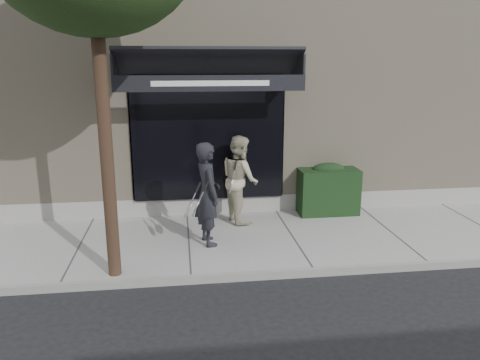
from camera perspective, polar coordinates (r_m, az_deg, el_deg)
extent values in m
plane|color=black|center=(9.28, 6.29, -7.36)|extent=(80.00, 80.00, 0.00)
cube|color=gray|center=(9.26, 6.30, -7.02)|extent=(20.00, 3.00, 0.12)
cube|color=gray|center=(7.88, 8.99, -11.02)|extent=(20.00, 0.10, 0.14)
cube|color=tan|center=(13.54, 1.55, 11.58)|extent=(14.00, 7.00, 5.50)
cube|color=gray|center=(10.76, 4.20, -2.79)|extent=(14.02, 0.42, 0.50)
cube|color=black|center=(10.06, -3.89, 5.08)|extent=(3.20, 0.30, 2.60)
cube|color=gray|center=(10.24, -12.95, 4.91)|extent=(0.08, 0.40, 2.60)
cube|color=gray|center=(10.43, 4.90, 5.39)|extent=(0.08, 0.40, 2.60)
cube|color=gray|center=(10.08, -4.08, 12.75)|extent=(3.36, 0.40, 0.12)
cube|color=black|center=(9.37, -3.84, 14.22)|extent=(3.60, 1.03, 0.55)
cube|color=black|center=(8.89, -3.58, 11.69)|extent=(3.60, 0.05, 0.30)
cube|color=white|center=(8.86, -3.57, 11.68)|extent=(2.20, 0.01, 0.10)
cube|color=black|center=(9.43, -14.99, 13.29)|extent=(0.04, 1.00, 0.45)
cube|color=black|center=(9.66, 7.08, 13.67)|extent=(0.04, 1.00, 0.45)
cube|color=black|center=(10.51, 10.62, -1.32)|extent=(1.30, 0.70, 1.00)
ellipsoid|color=black|center=(10.39, 10.75, 1.34)|extent=(0.71, 0.38, 0.27)
cylinder|color=black|center=(7.21, -16.14, 5.62)|extent=(0.20, 0.20, 4.80)
imported|color=black|center=(8.51, -3.97, -1.70)|extent=(0.60, 0.78, 1.90)
torus|color=silver|center=(8.26, -5.34, -3.33)|extent=(0.21, 0.33, 0.29)
cylinder|color=silver|center=(8.26, -5.34, -3.33)|extent=(0.17, 0.29, 0.25)
cylinder|color=silver|center=(8.26, -5.34, -3.33)|extent=(0.17, 0.06, 0.09)
cylinder|color=black|center=(8.26, -5.34, -3.33)|extent=(0.20, 0.07, 0.11)
torus|color=silver|center=(8.18, -6.31, -3.53)|extent=(0.16, 0.31, 0.29)
cylinder|color=silver|center=(8.18, -6.31, -3.53)|extent=(0.13, 0.27, 0.25)
cylinder|color=silver|center=(8.18, -6.31, -3.53)|extent=(0.17, 0.03, 0.09)
cylinder|color=black|center=(8.18, -6.31, -3.53)|extent=(0.20, 0.04, 0.11)
imported|color=#B3AE8F|center=(9.72, -0.01, 0.15)|extent=(0.90, 1.03, 1.83)
torus|color=silver|center=(9.45, -1.08, -0.65)|extent=(0.13, 0.31, 0.30)
cylinder|color=silver|center=(9.45, -1.08, -0.65)|extent=(0.10, 0.28, 0.26)
cylinder|color=silver|center=(9.45, -1.08, -0.65)|extent=(0.18, 0.05, 0.06)
cylinder|color=black|center=(9.45, -1.08, -0.65)|extent=(0.20, 0.06, 0.07)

